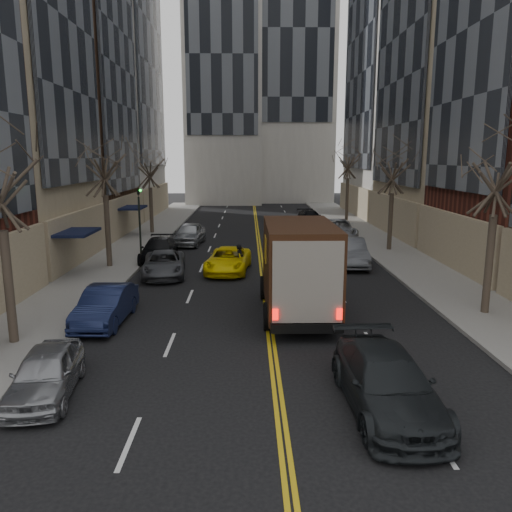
{
  "coord_description": "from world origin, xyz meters",
  "views": [
    {
      "loc": [
        -0.79,
        -8.25,
        6.35
      ],
      "look_at": [
        -0.47,
        12.48,
        2.2
      ],
      "focal_mm": 35.0,
      "sensor_mm": 36.0,
      "label": 1
    }
  ],
  "objects_px": {
    "observer_sedan": "(386,383)",
    "taxi": "(228,260)",
    "ups_truck": "(298,268)",
    "pedestrian": "(240,259)"
  },
  "relations": [
    {
      "from": "observer_sedan",
      "to": "taxi",
      "type": "relative_size",
      "value": 1.08
    },
    {
      "from": "observer_sedan",
      "to": "taxi",
      "type": "distance_m",
      "value": 16.25
    },
    {
      "from": "ups_truck",
      "to": "observer_sedan",
      "type": "distance_m",
      "value": 8.1
    },
    {
      "from": "ups_truck",
      "to": "pedestrian",
      "type": "bearing_deg",
      "value": 108.09
    },
    {
      "from": "taxi",
      "to": "pedestrian",
      "type": "xyz_separation_m",
      "value": [
        0.67,
        -0.26,
        0.13
      ]
    },
    {
      "from": "ups_truck",
      "to": "taxi",
      "type": "distance_m",
      "value": 8.41
    },
    {
      "from": "taxi",
      "to": "ups_truck",
      "type": "bearing_deg",
      "value": -62.27
    },
    {
      "from": "ups_truck",
      "to": "observer_sedan",
      "type": "relative_size",
      "value": 1.34
    },
    {
      "from": "observer_sedan",
      "to": "taxi",
      "type": "bearing_deg",
      "value": 104.59
    },
    {
      "from": "observer_sedan",
      "to": "pedestrian",
      "type": "relative_size",
      "value": 3.25
    }
  ]
}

